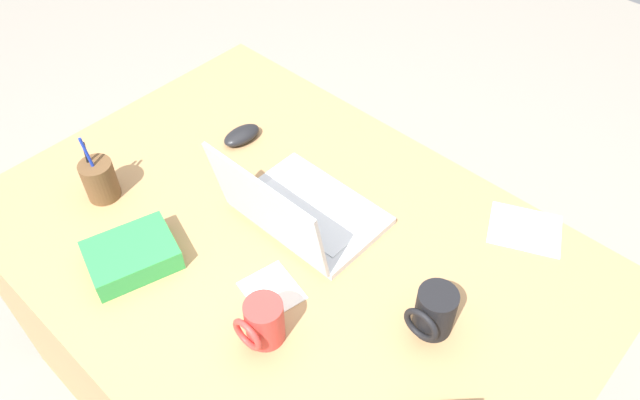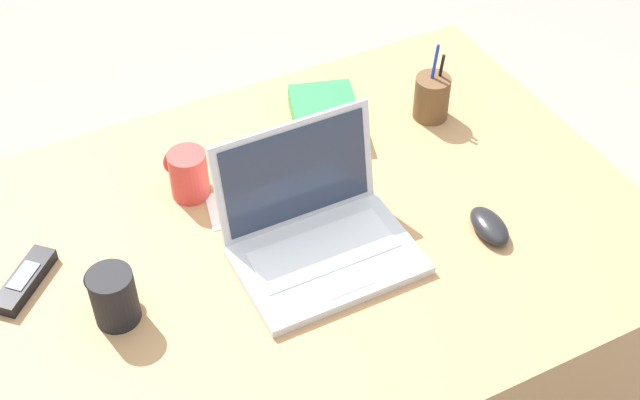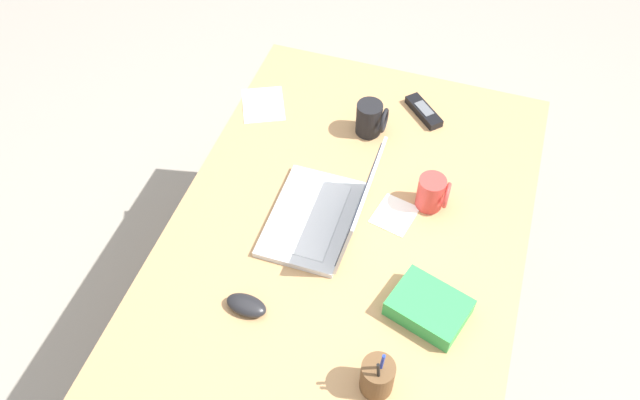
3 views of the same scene
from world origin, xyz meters
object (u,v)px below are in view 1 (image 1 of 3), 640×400
at_px(coffee_mug_white, 434,312).
at_px(computer_mouse, 242,135).
at_px(laptop, 298,211).
at_px(snack_bag, 132,255).
at_px(coffee_mug_tall, 263,323).
at_px(pen_holder, 100,180).

bearing_deg(coffee_mug_white, computer_mouse, -10.28).
bearing_deg(coffee_mug_white, laptop, -2.51).
bearing_deg(laptop, coffee_mug_white, 177.49).
xyz_separation_m(coffee_mug_white, snack_bag, (0.55, 0.30, -0.03)).
bearing_deg(coffee_mug_tall, pen_holder, -0.69).
height_order(coffee_mug_white, pen_holder, pen_holder).
xyz_separation_m(laptop, computer_mouse, (0.30, -0.11, -0.03)).
xyz_separation_m(computer_mouse, pen_holder, (0.09, 0.35, 0.03)).
relative_size(laptop, snack_bag, 1.79).
xyz_separation_m(laptop, coffee_mug_white, (-0.37, 0.02, 0.01)).
bearing_deg(computer_mouse, coffee_mug_tall, 146.40).
bearing_deg(coffee_mug_white, pen_holder, 16.42).
relative_size(coffee_mug_white, coffee_mug_tall, 1.05).
distance_m(computer_mouse, pen_holder, 0.36).
relative_size(laptop, coffee_mug_white, 3.03).
bearing_deg(coffee_mug_tall, snack_bag, 11.08).
height_order(coffee_mug_tall, snack_bag, coffee_mug_tall).
relative_size(coffee_mug_white, snack_bag, 0.59).
bearing_deg(pen_holder, coffee_mug_tall, 179.31).
height_order(laptop, computer_mouse, laptop).
height_order(computer_mouse, snack_bag, snack_bag).
bearing_deg(computer_mouse, snack_bag, 110.98).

